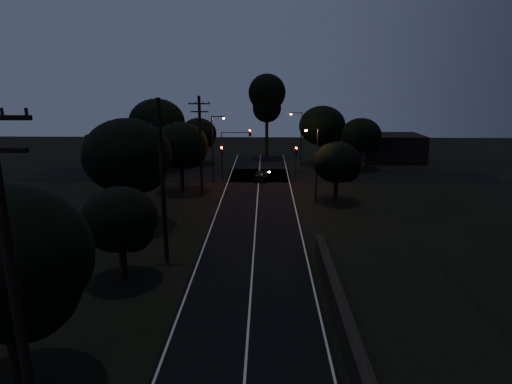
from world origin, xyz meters
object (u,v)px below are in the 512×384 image
object	(u,v)px
signal_left	(222,156)
utility_pole_far	(201,145)
streetlight_a	(214,144)
utility_pole_near	(16,301)
signal_mast	(235,144)
streetlight_c	(315,159)
utility_pole_mid	(162,179)
streetlight_b	(300,138)
signal_right	(296,157)
tall_pine	(267,98)
car	(262,175)

from	to	relation	value
signal_left	utility_pole_far	bearing A→B (deg)	-99.94
signal_left	streetlight_a	size ratio (longest dim) A/B	0.51
utility_pole_far	utility_pole_near	bearing A→B (deg)	-90.00
signal_mast	streetlight_c	bearing A→B (deg)	-48.81
utility_pole_mid	streetlight_b	size ratio (longest dim) A/B	1.38
signal_left	streetlight_c	size ratio (longest dim) A/B	0.55
signal_mast	streetlight_b	distance (m)	9.15
utility_pole_far	signal_left	distance (m)	8.53
signal_mast	streetlight_c	xyz separation A→B (m)	(8.74, -9.99, 0.01)
utility_pole_near	utility_pole_mid	bearing A→B (deg)	90.00
utility_pole_mid	signal_right	bearing A→B (deg)	67.01
streetlight_a	streetlight_b	world-z (taller)	same
tall_pine	car	distance (m)	17.91
streetlight_b	streetlight_c	bearing A→B (deg)	-87.86
streetlight_b	car	world-z (taller)	streetlight_b
signal_left	signal_mast	bearing A→B (deg)	0.13
utility_pole_mid	car	size ratio (longest dim) A/B	2.92
utility_pole_mid	signal_left	size ratio (longest dim) A/B	2.68
utility_pole_near	signal_right	size ratio (longest dim) A/B	2.93
utility_pole_near	streetlight_b	world-z (taller)	utility_pole_near
signal_left	signal_right	world-z (taller)	same
utility_pole_far	signal_left	world-z (taller)	utility_pole_far
streetlight_c	tall_pine	bearing A→B (deg)	100.93
utility_pole_far	car	world-z (taller)	utility_pole_far
signal_right	utility_pole_mid	bearing A→B (deg)	-112.99
streetlight_b	utility_pole_mid	bearing A→B (deg)	-111.30
utility_pole_far	signal_right	world-z (taller)	utility_pole_far
utility_pole_mid	utility_pole_far	world-z (taller)	utility_pole_mid
streetlight_b	streetlight_c	xyz separation A→B (m)	(0.52, -14.00, -0.29)
signal_mast	car	world-z (taller)	signal_mast
tall_pine	signal_mast	size ratio (longest dim) A/B	2.08
signal_left	car	distance (m)	5.47
tall_pine	streetlight_c	world-z (taller)	tall_pine
streetlight_a	signal_mast	bearing A→B (deg)	39.77
signal_mast	tall_pine	bearing A→B (deg)	75.38
utility_pole_far	tall_pine	world-z (taller)	tall_pine
utility_pole_mid	signal_mast	world-z (taller)	utility_pole_mid
streetlight_b	car	bearing A→B (deg)	-136.84
utility_pole_far	signal_left	xyz separation A→B (m)	(1.40, 7.99, -2.65)
utility_pole_far	signal_mast	bearing A→B (deg)	68.89
signal_left	signal_mast	size ratio (longest dim) A/B	0.66
signal_left	streetlight_a	distance (m)	2.77
streetlight_a	streetlight_c	bearing A→B (deg)	-35.69
streetlight_a	car	xyz separation A→B (m)	(5.68, 1.37, -3.99)
streetlight_a	signal_right	bearing A→B (deg)	11.34
utility_pole_far	streetlight_b	bearing A→B (deg)	46.70
utility_pole_near	utility_pole_far	xyz separation A→B (m)	(0.00, 34.00, -0.76)
signal_right	signal_mast	xyz separation A→B (m)	(-7.51, 0.00, 1.50)
tall_pine	streetlight_b	xyz separation A→B (m)	(4.31, -11.00, -4.72)
streetlight_b	utility_pole_near	bearing A→B (deg)	-103.81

